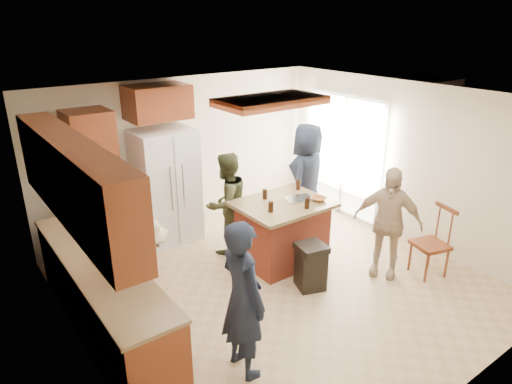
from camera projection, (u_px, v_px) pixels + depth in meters
room_shell at (392, 145)px, 9.51m from camera, size 8.00×5.20×5.00m
person_front_left at (243, 299)px, 4.41m from camera, size 0.46×0.62×1.67m
person_behind_left at (227, 204)px, 6.78m from camera, size 0.84×0.61×1.56m
person_behind_right at (307, 178)px, 7.47m from camera, size 1.04×0.89×1.81m
person_side_right at (387, 222)px, 6.16m from camera, size 0.87×1.03×1.57m
person_counter at (147, 281)px, 4.89m from camera, size 0.64×1.02×1.47m
left_cabinetry at (93, 260)px, 4.88m from camera, size 0.64×3.00×2.30m
back_wall_units at (112, 165)px, 6.58m from camera, size 1.80×0.60×2.45m
refrigerator at (166, 186)px, 7.12m from camera, size 0.90×0.76×1.80m
kitchen_island at (282, 232)px, 6.59m from camera, size 1.28×1.03×0.93m
island_items at (300, 198)px, 6.47m from camera, size 0.96×0.69×0.15m
trash_bin at (311, 266)px, 5.99m from camera, size 0.44×0.44×0.63m
spindle_chair at (432, 244)px, 6.26m from camera, size 0.52×0.52×0.99m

